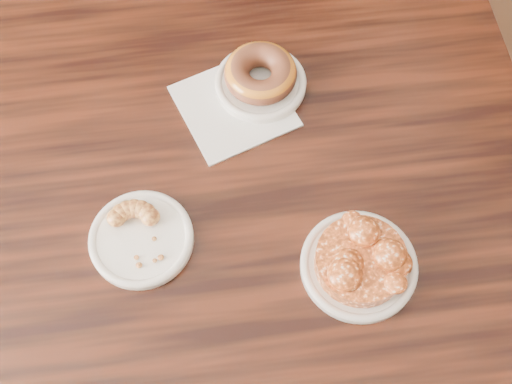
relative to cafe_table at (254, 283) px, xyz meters
name	(u,v)px	position (x,y,z in m)	size (l,w,h in m)	color
floor	(271,270)	(0.10, 0.13, -0.38)	(5.00, 5.00, 0.00)	black
cafe_table	(254,283)	(0.00, 0.00, 0.00)	(0.93, 0.93, 0.75)	black
napkin	(234,106)	(0.03, 0.17, 0.38)	(0.16, 0.16, 0.00)	white
plate_donut	(260,83)	(0.09, 0.19, 0.39)	(0.15, 0.15, 0.01)	white
plate_cruller	(141,239)	(-0.17, 0.01, 0.38)	(0.15, 0.15, 0.01)	white
plate_fritter	(359,266)	(0.10, -0.15, 0.38)	(0.17, 0.17, 0.01)	silver
glazed_donut	(260,73)	(0.09, 0.19, 0.41)	(0.12, 0.12, 0.04)	#945E15
apple_fritter	(361,259)	(0.10, -0.15, 0.41)	(0.17, 0.17, 0.04)	#4A1B07
cruller_fragment	(139,234)	(-0.17, 0.01, 0.40)	(0.09, 0.09, 0.03)	#632E13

